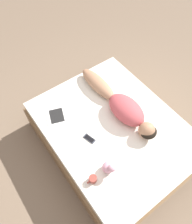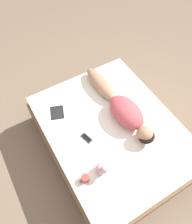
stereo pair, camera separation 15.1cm
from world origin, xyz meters
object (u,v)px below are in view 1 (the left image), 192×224
(person, at_px, (121,105))
(open_magazine, at_px, (66,114))
(cell_phone, at_px, (89,139))
(coffee_mug, at_px, (93,179))

(person, distance_m, open_magazine, 0.71)
(cell_phone, bearing_deg, person, 176.27)
(coffee_mug, xyz_separation_m, cell_phone, (-0.26, -0.43, -0.03))
(coffee_mug, bearing_deg, cell_phone, -120.95)
(coffee_mug, bearing_deg, person, -146.95)
(open_magazine, bearing_deg, coffee_mug, 95.99)
(person, xyz_separation_m, coffee_mug, (0.83, 0.54, -0.06))
(cell_phone, bearing_deg, coffee_mug, 44.14)
(cell_phone, bearing_deg, open_magazine, -101.20)
(person, bearing_deg, coffee_mug, 31.76)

